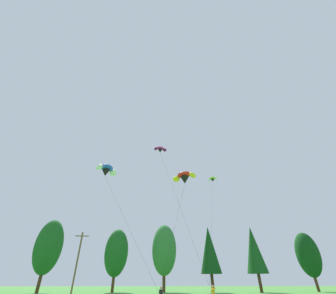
{
  "coord_description": "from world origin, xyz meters",
  "views": [
    {
      "loc": [
        -1.92,
        1.48,
        2.05
      ],
      "look_at": [
        -0.3,
        22.67,
        15.1
      ],
      "focal_mm": 23.35,
      "sensor_mm": 36.0,
      "label": 1
    }
  ],
  "objects_px": {
    "utility_pole": "(77,261)",
    "kite_flyer_mid": "(213,293)",
    "parafoil_kite_far_blue_white": "(106,170)",
    "parafoil_kite_low_magenta": "(160,150)",
    "parafoil_kite_mid_lime_white": "(213,179)",
    "parafoil_kite_high_red_yellow": "(184,177)"
  },
  "relations": [
    {
      "from": "parafoil_kite_mid_lime_white",
      "to": "kite_flyer_mid",
      "type": "bearing_deg",
      "value": -110.96
    },
    {
      "from": "parafoil_kite_high_red_yellow",
      "to": "parafoil_kite_low_magenta",
      "type": "distance_m",
      "value": 9.58
    },
    {
      "from": "utility_pole",
      "to": "parafoil_kite_low_magenta",
      "type": "bearing_deg",
      "value": -21.81
    },
    {
      "from": "utility_pole",
      "to": "kite_flyer_mid",
      "type": "xyz_separation_m",
      "value": [
        17.86,
        -14.31,
        -3.79
      ]
    },
    {
      "from": "utility_pole",
      "to": "parafoil_kite_far_blue_white",
      "type": "relative_size",
      "value": 0.55
    },
    {
      "from": "utility_pole",
      "to": "kite_flyer_mid",
      "type": "height_order",
      "value": "utility_pole"
    },
    {
      "from": "utility_pole",
      "to": "parafoil_kite_high_red_yellow",
      "type": "distance_m",
      "value": 21.67
    },
    {
      "from": "utility_pole",
      "to": "kite_flyer_mid",
      "type": "distance_m",
      "value": 23.2
    },
    {
      "from": "utility_pole",
      "to": "parafoil_kite_mid_lime_white",
      "type": "distance_m",
      "value": 28.37
    },
    {
      "from": "utility_pole",
      "to": "parafoil_kite_high_red_yellow",
      "type": "relative_size",
      "value": 0.6
    },
    {
      "from": "utility_pole",
      "to": "parafoil_kite_mid_lime_white",
      "type": "bearing_deg",
      "value": 3.33
    },
    {
      "from": "parafoil_kite_mid_lime_white",
      "to": "parafoil_kite_far_blue_white",
      "type": "distance_m",
      "value": 22.27
    },
    {
      "from": "utility_pole",
      "to": "kite_flyer_mid",
      "type": "relative_size",
      "value": 5.36
    },
    {
      "from": "parafoil_kite_mid_lime_white",
      "to": "parafoil_kite_far_blue_white",
      "type": "xyz_separation_m",
      "value": [
        -19.72,
        -9.82,
        -3.28
      ]
    },
    {
      "from": "parafoil_kite_far_blue_white",
      "to": "parafoil_kite_low_magenta",
      "type": "bearing_deg",
      "value": 21.81
    },
    {
      "from": "parafoil_kite_high_red_yellow",
      "to": "parafoil_kite_mid_lime_white",
      "type": "height_order",
      "value": "parafoil_kite_mid_lime_white"
    },
    {
      "from": "kite_flyer_mid",
      "to": "parafoil_kite_mid_lime_white",
      "type": "bearing_deg",
      "value": 69.04
    },
    {
      "from": "utility_pole",
      "to": "parafoil_kite_low_magenta",
      "type": "height_order",
      "value": "parafoil_kite_low_magenta"
    },
    {
      "from": "parafoil_kite_mid_lime_white",
      "to": "parafoil_kite_far_blue_white",
      "type": "bearing_deg",
      "value": -153.52
    },
    {
      "from": "utility_pole",
      "to": "parafoil_kite_high_red_yellow",
      "type": "xyz_separation_m",
      "value": [
        16.17,
        -9.8,
        10.59
      ]
    },
    {
      "from": "parafoil_kite_far_blue_white",
      "to": "parafoil_kite_low_magenta",
      "type": "xyz_separation_m",
      "value": [
        8.46,
        3.39,
        6.11
      ]
    },
    {
      "from": "parafoil_kite_far_blue_white",
      "to": "kite_flyer_mid",
      "type": "bearing_deg",
      "value": -23.21
    }
  ]
}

